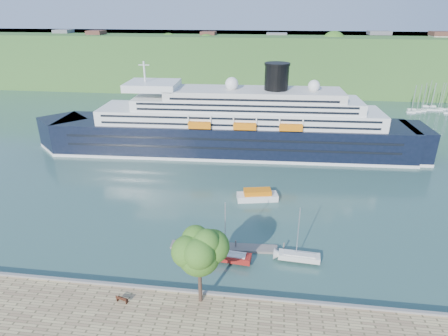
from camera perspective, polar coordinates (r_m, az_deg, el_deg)
ground at (r=53.14m, az=-5.05°, el=-18.99°), size 400.00×400.00×0.00m
far_hillside at (r=184.90m, az=4.60°, el=16.02°), size 400.00×50.00×24.00m
quay_coping at (r=52.23m, az=-5.15°, el=-18.20°), size 220.00×0.50×0.30m
cruise_ship at (r=96.29m, az=1.16°, el=8.97°), size 104.50×19.57×23.34m
park_bench at (r=52.14m, az=-15.25°, el=-18.64°), size 1.74×1.05×1.05m
promenade_tree at (r=47.35m, az=-3.77°, el=-14.33°), size 7.02×7.02×11.63m
floating_pontoon at (r=61.45m, az=-0.03°, el=-11.93°), size 17.24×2.88×0.38m
sailboat_red at (r=55.83m, az=0.71°, el=-10.18°), size 7.68×2.78×9.72m
sailboat_white_far at (r=57.33m, az=11.65°, el=-10.25°), size 6.97×2.37×8.85m
tender_launch at (r=75.18m, az=5.10°, el=-4.08°), size 8.57×4.39×2.26m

